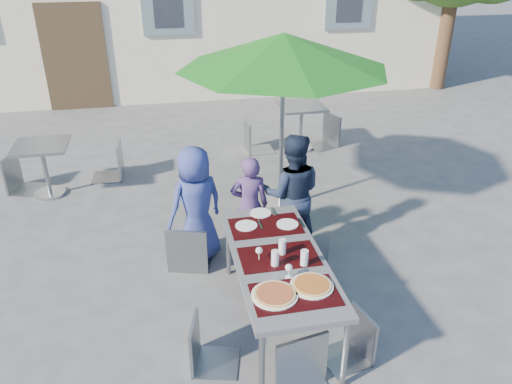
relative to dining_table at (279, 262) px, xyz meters
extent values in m
plane|color=#4B4B4D|center=(-0.55, 0.06, -0.70)|extent=(90.00, 90.00, 0.00)
cube|color=#433220|center=(-2.55, 7.53, 0.40)|extent=(1.30, 0.06, 2.20)
cube|color=slate|center=(-0.55, 7.53, 1.50)|extent=(1.10, 0.06, 1.40)
cube|color=#262B33|center=(-0.55, 7.51, 1.50)|extent=(0.60, 0.04, 1.10)
cylinder|color=#4E3521|center=(5.95, 7.56, 0.70)|extent=(0.36, 0.36, 2.80)
cube|color=#424247|center=(0.00, 0.00, 0.03)|extent=(0.80, 1.85, 0.05)
cylinder|color=gray|center=(-0.34, -0.86, -0.35)|extent=(0.05, 0.05, 0.70)
cylinder|color=gray|center=(0.34, -0.86, -0.35)|extent=(0.05, 0.05, 0.70)
cylinder|color=gray|center=(-0.34, 0.86, -0.35)|extent=(0.05, 0.05, 0.70)
cylinder|color=gray|center=(0.34, 0.86, -0.35)|extent=(0.05, 0.05, 0.70)
cube|color=black|center=(0.00, -0.55, 0.06)|extent=(0.70, 0.42, 0.01)
cube|color=black|center=(0.00, 0.00, 0.06)|extent=(0.70, 0.42, 0.01)
cube|color=black|center=(0.00, 0.55, 0.06)|extent=(0.70, 0.42, 0.01)
cylinder|color=white|center=(-0.17, -0.54, 0.07)|extent=(0.38, 0.38, 0.01)
cylinder|color=tan|center=(-0.17, -0.54, 0.08)|extent=(0.34, 0.34, 0.01)
cylinder|color=#90300E|center=(-0.17, -0.54, 0.09)|extent=(0.30, 0.30, 0.01)
cylinder|color=white|center=(0.16, -0.48, 0.07)|extent=(0.36, 0.36, 0.01)
cylinder|color=tan|center=(0.16, -0.48, 0.08)|extent=(0.32, 0.32, 0.01)
cylinder|color=#8F2909|center=(0.16, -0.48, 0.09)|extent=(0.28, 0.28, 0.01)
cylinder|color=silver|center=(-0.06, -0.12, 0.13)|extent=(0.07, 0.07, 0.15)
cylinder|color=silver|center=(0.04, 0.04, 0.13)|extent=(0.07, 0.07, 0.15)
cylinder|color=silver|center=(0.19, -0.17, 0.13)|extent=(0.07, 0.07, 0.15)
cylinder|color=silver|center=(-0.18, -0.01, 0.06)|extent=(0.06, 0.06, 0.00)
cylinder|color=silver|center=(-0.18, -0.01, 0.09)|extent=(0.01, 0.01, 0.08)
sphere|color=silver|center=(-0.18, -0.01, 0.15)|extent=(0.06, 0.06, 0.06)
cylinder|color=silver|center=(0.01, -0.31, 0.06)|extent=(0.06, 0.06, 0.00)
cylinder|color=silver|center=(0.01, -0.31, 0.09)|extent=(0.01, 0.01, 0.08)
sphere|color=silver|center=(0.01, -0.31, 0.15)|extent=(0.06, 0.06, 0.06)
cylinder|color=white|center=(-0.19, 0.58, 0.06)|extent=(0.22, 0.22, 0.01)
cube|color=#B6B8BE|center=(-0.05, 0.58, 0.06)|extent=(0.02, 0.18, 0.00)
cylinder|color=white|center=(0.22, 0.53, 0.06)|extent=(0.22, 0.22, 0.01)
cube|color=#B6B8BE|center=(0.36, 0.53, 0.06)|extent=(0.02, 0.18, 0.00)
cylinder|color=white|center=(0.01, 0.81, 0.06)|extent=(0.22, 0.22, 0.01)
cube|color=#B6B8BE|center=(0.15, 0.81, 0.06)|extent=(0.02, 0.18, 0.00)
imported|color=#313E88|center=(-0.63, 1.28, -0.02)|extent=(0.78, 0.67, 1.35)
imported|color=#51356C|center=(-0.02, 1.28, -0.10)|extent=(0.46, 0.33, 1.20)
imported|color=#1B253C|center=(0.46, 1.24, 0.02)|extent=(0.78, 0.56, 1.44)
cube|color=gray|center=(-0.72, 1.18, -0.21)|extent=(0.56, 0.56, 0.03)
cube|color=gray|center=(-0.78, 0.97, 0.05)|extent=(0.44, 0.16, 0.54)
cylinder|color=gray|center=(-0.48, 1.31, -0.46)|extent=(0.02, 0.02, 0.47)
cylinder|color=gray|center=(-0.85, 1.41, -0.46)|extent=(0.02, 0.02, 0.47)
cylinder|color=gray|center=(-0.59, 0.94, -0.46)|extent=(0.02, 0.02, 0.47)
cylinder|color=gray|center=(-0.96, 1.04, -0.46)|extent=(0.02, 0.02, 0.47)
cube|color=#92969D|center=(0.16, 1.21, -0.27)|extent=(0.50, 0.50, 0.03)
cube|color=#92969D|center=(0.22, 1.03, -0.04)|extent=(0.38, 0.15, 0.47)
cylinder|color=#92969D|center=(0.27, 1.43, -0.49)|extent=(0.02, 0.02, 0.41)
cylinder|color=#92969D|center=(-0.05, 1.32, -0.49)|extent=(0.02, 0.02, 0.41)
cylinder|color=#92969D|center=(0.38, 1.11, -0.49)|extent=(0.02, 0.02, 0.41)
cylinder|color=#92969D|center=(0.06, 1.00, -0.49)|extent=(0.02, 0.02, 0.41)
cube|color=gray|center=(0.51, 0.88, -0.27)|extent=(0.51, 0.51, 0.03)
cube|color=gray|center=(0.58, 0.70, -0.03)|extent=(0.39, 0.16, 0.48)
cylinder|color=gray|center=(0.62, 1.10, -0.49)|extent=(0.02, 0.02, 0.42)
cylinder|color=gray|center=(0.29, 0.99, -0.49)|extent=(0.02, 0.02, 0.42)
cylinder|color=gray|center=(0.73, 0.78, -0.49)|extent=(0.02, 0.02, 0.42)
cylinder|color=gray|center=(0.41, 0.67, -0.49)|extent=(0.02, 0.02, 0.42)
cube|color=gray|center=(-0.64, -0.42, -0.29)|extent=(0.46, 0.46, 0.03)
cube|color=gray|center=(-0.82, -0.37, -0.06)|extent=(0.12, 0.38, 0.45)
cylinder|color=gray|center=(-0.53, -0.62, -0.50)|extent=(0.02, 0.02, 0.40)
cylinder|color=gray|center=(-0.45, -0.30, -0.50)|extent=(0.02, 0.02, 0.40)
cylinder|color=gray|center=(-0.84, -0.54, -0.50)|extent=(0.02, 0.02, 0.40)
cylinder|color=gray|center=(-0.76, -0.22, -0.50)|extent=(0.02, 0.02, 0.40)
cube|color=gray|center=(0.46, -0.59, -0.30)|extent=(0.45, 0.45, 0.03)
cube|color=gray|center=(0.63, -0.55, -0.07)|extent=(0.11, 0.37, 0.44)
cylinder|color=gray|center=(0.27, -0.47, -0.50)|extent=(0.02, 0.02, 0.39)
cylinder|color=gray|center=(0.34, -0.78, -0.50)|extent=(0.02, 0.02, 0.39)
cylinder|color=gray|center=(0.58, -0.40, -0.50)|extent=(0.02, 0.02, 0.39)
cylinder|color=gray|center=(0.65, -0.71, -0.50)|extent=(0.02, 0.02, 0.39)
cube|color=#92979D|center=(0.03, -1.04, -0.21)|extent=(0.53, 0.53, 0.03)
cube|color=#92979D|center=(-0.01, -0.83, 0.06)|extent=(0.45, 0.12, 0.54)
cylinder|color=#92979D|center=(-0.20, -0.89, -0.46)|extent=(0.02, 0.02, 0.48)
cylinder|color=#92979D|center=(0.19, -0.82, -0.46)|extent=(0.02, 0.02, 0.48)
cylinder|color=#B6B8BE|center=(0.59, 2.26, -0.65)|extent=(0.50, 0.50, 0.09)
cylinder|color=gray|center=(0.59, 2.26, 0.39)|extent=(0.06, 0.06, 2.17)
cone|color=#176717|center=(0.59, 2.26, 1.43)|extent=(2.63, 2.63, 0.42)
cylinder|color=#B6B8BE|center=(-2.59, 3.29, -0.68)|extent=(0.44, 0.44, 0.04)
cylinder|color=gray|center=(-2.59, 3.29, -0.33)|extent=(0.06, 0.06, 0.72)
cube|color=gray|center=(-2.59, 3.29, 0.06)|extent=(0.72, 0.72, 0.04)
cube|color=gray|center=(-2.91, 3.50, -0.21)|extent=(0.56, 0.56, 0.03)
cube|color=gray|center=(-3.12, 3.56, 0.06)|extent=(0.15, 0.45, 0.54)
cylinder|color=gray|center=(-2.78, 3.26, -0.46)|extent=(0.02, 0.02, 0.48)
cylinder|color=gray|center=(-2.67, 3.64, -0.46)|extent=(0.02, 0.02, 0.48)
cylinder|color=gray|center=(-3.15, 3.37, -0.46)|extent=(0.02, 0.02, 0.48)
cylinder|color=gray|center=(-3.05, 3.74, -0.46)|extent=(0.02, 0.02, 0.48)
cube|color=gray|center=(-1.81, 3.73, -0.20)|extent=(0.48, 0.48, 0.03)
cube|color=gray|center=(-1.59, 3.72, 0.07)|extent=(0.06, 0.46, 0.55)
cylinder|color=gray|center=(-1.99, 3.93, -0.45)|extent=(0.02, 0.02, 0.48)
cylinder|color=gray|center=(-2.01, 3.54, -0.45)|extent=(0.02, 0.02, 0.48)
cylinder|color=gray|center=(-1.60, 3.91, -0.45)|extent=(0.02, 0.02, 0.48)
cylinder|color=gray|center=(-1.62, 3.52, -0.45)|extent=(0.02, 0.02, 0.48)
cylinder|color=#B6B8BE|center=(1.46, 4.28, -0.68)|extent=(0.44, 0.44, 0.04)
cylinder|color=gray|center=(1.46, 4.28, -0.32)|extent=(0.06, 0.06, 0.75)
cube|color=gray|center=(1.46, 4.28, 0.08)|extent=(0.75, 0.75, 0.04)
cube|color=gray|center=(0.74, 4.35, -0.21)|extent=(0.47, 0.47, 0.03)
cube|color=gray|center=(0.53, 4.34, 0.07)|extent=(0.04, 0.46, 0.54)
cylinder|color=gray|center=(0.94, 4.15, -0.46)|extent=(0.02, 0.02, 0.48)
cylinder|color=gray|center=(0.94, 4.55, -0.46)|extent=(0.02, 0.02, 0.48)
cylinder|color=gray|center=(0.55, 4.15, -0.46)|extent=(0.02, 0.02, 0.48)
cylinder|color=gray|center=(0.54, 4.54, -0.46)|extent=(0.02, 0.02, 0.48)
cube|color=slate|center=(1.86, 4.33, -0.20)|extent=(0.59, 0.59, 0.03)
cube|color=slate|center=(2.07, 4.40, 0.08)|extent=(0.19, 0.45, 0.55)
cylinder|color=slate|center=(1.61, 4.45, -0.45)|extent=(0.02, 0.02, 0.49)
cylinder|color=slate|center=(1.74, 4.08, -0.45)|extent=(0.02, 0.02, 0.49)
cylinder|color=slate|center=(1.98, 4.58, -0.45)|extent=(0.02, 0.02, 0.49)
cylinder|color=slate|center=(2.12, 4.21, -0.45)|extent=(0.02, 0.02, 0.49)
camera|label=1|loc=(-0.95, -3.63, 2.60)|focal=35.00mm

